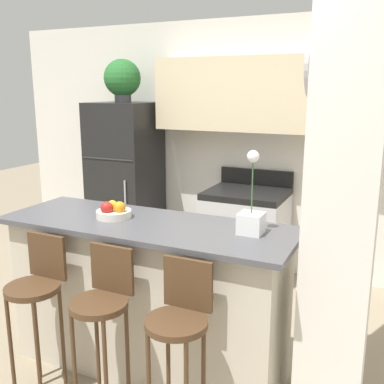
# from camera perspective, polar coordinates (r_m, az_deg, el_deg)

# --- Properties ---
(ground_plane) EXTENTS (14.00, 14.00, 0.00)m
(ground_plane) POSITION_cam_1_polar(r_m,az_deg,el_deg) (3.34, -5.49, -21.11)
(ground_plane) COLOR gray
(wall_back) EXTENTS (5.60, 0.38, 2.55)m
(wall_back) POSITION_cam_1_polar(r_m,az_deg,el_deg) (4.54, 8.62, 8.08)
(wall_back) COLOR white
(wall_back) RESTS_ON ground_plane
(pillar_right) EXTENTS (0.38, 0.33, 2.55)m
(pillar_right) POSITION_cam_1_polar(r_m,az_deg,el_deg) (2.48, 18.44, -1.34)
(pillar_right) COLOR white
(pillar_right) RESTS_ON ground_plane
(counter_bar) EXTENTS (1.93, 0.67, 1.03)m
(counter_bar) POSITION_cam_1_polar(r_m,az_deg,el_deg) (3.08, -5.70, -13.03)
(counter_bar) COLOR beige
(counter_bar) RESTS_ON ground_plane
(refrigerator) EXTENTS (0.64, 0.66, 1.73)m
(refrigerator) POSITION_cam_1_polar(r_m,az_deg,el_deg) (4.94, -8.40, 1.14)
(refrigerator) COLOR black
(refrigerator) RESTS_ON ground_plane
(stove_range) EXTENTS (0.75, 0.66, 1.07)m
(stove_range) POSITION_cam_1_polar(r_m,az_deg,el_deg) (4.47, 6.83, -5.45)
(stove_range) COLOR silver
(stove_range) RESTS_ON ground_plane
(bar_stool_left) EXTENTS (0.33, 0.33, 1.00)m
(bar_stool_left) POSITION_cam_1_polar(r_m,az_deg,el_deg) (2.94, -19.05, -11.90)
(bar_stool_left) COLOR #4C331E
(bar_stool_left) RESTS_ON ground_plane
(bar_stool_mid) EXTENTS (0.33, 0.33, 1.00)m
(bar_stool_mid) POSITION_cam_1_polar(r_m,az_deg,el_deg) (2.65, -11.26, -14.23)
(bar_stool_mid) COLOR #4C331E
(bar_stool_mid) RESTS_ON ground_plane
(bar_stool_right) EXTENTS (0.33, 0.33, 1.00)m
(bar_stool_right) POSITION_cam_1_polar(r_m,az_deg,el_deg) (2.43, -1.60, -16.71)
(bar_stool_right) COLOR #4C331E
(bar_stool_right) RESTS_ON ground_plane
(potted_plant_on_fridge) EXTENTS (0.38, 0.38, 0.44)m
(potted_plant_on_fridge) POSITION_cam_1_polar(r_m,az_deg,el_deg) (4.84, -8.84, 14.01)
(potted_plant_on_fridge) COLOR #4C4C51
(potted_plant_on_fridge) RESTS_ON refrigerator
(orchid_vase) EXTENTS (0.14, 0.14, 0.49)m
(orchid_vase) POSITION_cam_1_polar(r_m,az_deg,el_deg) (2.65, 7.55, -2.95)
(orchid_vase) COLOR white
(orchid_vase) RESTS_ON counter_bar
(fruit_bowl) EXTENTS (0.23, 0.23, 0.12)m
(fruit_bowl) POSITION_cam_1_polar(r_m,az_deg,el_deg) (3.01, -9.94, -2.47)
(fruit_bowl) COLOR silver
(fruit_bowl) RESTS_ON counter_bar
(trash_bin) EXTENTS (0.28, 0.28, 0.38)m
(trash_bin) POSITION_cam_1_polar(r_m,az_deg,el_deg) (4.68, -3.99, -8.04)
(trash_bin) COLOR black
(trash_bin) RESTS_ON ground_plane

